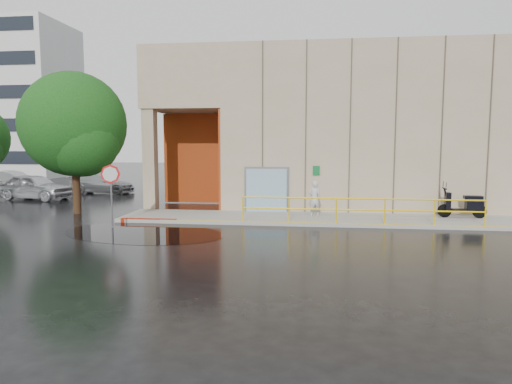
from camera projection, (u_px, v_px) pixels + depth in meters
The scene contains 14 objects.
ground at pixel (244, 241), 15.68m from camera, with size 120.00×120.00×0.00m, color black.
sidewalk at pixel (351, 220), 19.63m from camera, with size 20.00×3.00×0.15m, color #9A978C.
building at pixel (363, 128), 25.45m from camera, with size 20.00×10.17×8.00m.
guardrail at pixel (360, 210), 18.20m from camera, with size 9.56×0.06×1.03m.
distant_building at pixel (10, 101), 45.86m from camera, with size 12.00×8.08×15.00m.
person at pixel (314, 199), 20.00m from camera, with size 0.57×0.38×1.57m, color silver.
scooter at pixel (463, 197), 19.57m from camera, with size 2.02×0.71×1.55m.
stop_sign at pixel (111, 182), 17.91m from camera, with size 0.64×0.47×2.52m.
red_curb at pixel (149, 221), 19.28m from camera, with size 2.40×0.18×0.18m, color #9C1C07.
puddle at pixel (143, 233), 17.13m from camera, with size 6.42×3.95×0.01m, color black.
car_a at pixel (35, 187), 27.10m from camera, with size 1.81×4.50×1.53m, color silver.
car_b at pixel (11, 182), 30.34m from camera, with size 1.60×4.57×1.51m, color silver.
car_c at pixel (102, 184), 30.61m from camera, with size 1.74×4.29×1.25m, color #A0A3A6.
tree_near at pixel (76, 128), 21.27m from camera, with size 4.88×4.88×6.68m.
Camera 1 is at (2.29, -15.24, 3.37)m, focal length 32.00 mm.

